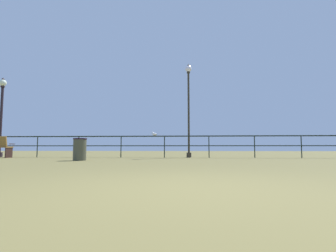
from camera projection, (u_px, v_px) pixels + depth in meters
ground_plane at (185, 189)px, 2.84m from camera, size 60.00×60.00×0.00m
pier_railing at (187, 141)px, 11.68m from camera, size 21.95×0.05×0.99m
lamppost_left at (1, 111)px, 12.65m from camera, size 0.33×0.33×3.88m
lamppost_center at (189, 101)px, 12.02m from camera, size 0.30×0.30×4.36m
seagull_on_rail at (154, 134)px, 11.83m from camera, size 0.32×0.26×0.17m
trash_bin at (80, 149)px, 9.09m from camera, size 0.47×0.47×0.78m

